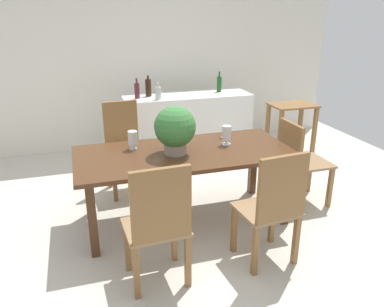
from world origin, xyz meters
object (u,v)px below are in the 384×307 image
(chair_far_left, at_px, (124,143))
(chair_foot_end, at_px, (298,158))
(wine_glass, at_px, (224,128))
(crystal_vase_left, at_px, (133,139))
(crystal_vase_center_near, at_px, (227,134))
(kitchen_counter, at_px, (188,127))
(flower_centerpiece, at_px, (175,128))
(wine_bottle_tall, at_px, (148,88))
(wine_bottle_dark, at_px, (137,90))
(wine_bottle_clear, at_px, (219,84))
(chair_near_left, at_px, (159,222))
(side_table, at_px, (291,119))
(dining_table, at_px, (185,159))
(wine_bottle_green, at_px, (158,93))
(chair_near_right, at_px, (274,204))

(chair_far_left, relative_size, chair_foot_end, 1.12)
(chair_far_left, height_order, wine_glass, chair_far_left)
(crystal_vase_left, xyz_separation_m, crystal_vase_center_near, (0.93, -0.14, 0.01))
(chair_far_left, xyz_separation_m, kitchen_counter, (1.01, 0.77, -0.11))
(flower_centerpiece, distance_m, wine_bottle_tall, 1.81)
(kitchen_counter, bearing_deg, chair_far_left, -142.80)
(wine_glass, xyz_separation_m, wine_bottle_dark, (-0.69, 1.41, 0.17))
(wine_bottle_dark, bearing_deg, wine_glass, -63.80)
(wine_bottle_clear, bearing_deg, crystal_vase_center_near, -108.41)
(crystal_vase_center_near, relative_size, wine_glass, 1.25)
(chair_near_left, height_order, chair_far_left, chair_far_left)
(crystal_vase_left, bearing_deg, side_table, 23.58)
(flower_centerpiece, bearing_deg, kitchen_counter, 69.89)
(dining_table, bearing_deg, flower_centerpiece, -164.87)
(flower_centerpiece, distance_m, crystal_vase_center_near, 0.59)
(crystal_vase_center_near, distance_m, side_table, 1.93)
(chair_foot_end, relative_size, side_table, 1.18)
(chair_foot_end, bearing_deg, chair_far_left, 61.49)
(wine_bottle_green, relative_size, wine_bottle_tall, 0.78)
(dining_table, height_order, crystal_vase_left, crystal_vase_left)
(chair_far_left, bearing_deg, wine_bottle_green, 43.83)
(wine_glass, bearing_deg, chair_near_right, -92.00)
(crystal_vase_center_near, relative_size, wine_bottle_dark, 0.74)
(crystal_vase_center_near, xyz_separation_m, wine_bottle_tall, (-0.46, 1.71, 0.19))
(wine_glass, height_order, wine_bottle_clear, wine_bottle_clear)
(crystal_vase_left, height_order, wine_bottle_green, wine_bottle_green)
(chair_far_left, xyz_separation_m, flower_centerpiece, (0.38, -0.96, 0.42))
(wine_glass, bearing_deg, wine_bottle_tall, 109.34)
(wine_glass, distance_m, wine_bottle_clear, 1.59)
(chair_near_left, bearing_deg, dining_table, -119.42)
(crystal_vase_center_near, xyz_separation_m, kitchen_counter, (0.07, 1.63, -0.40))
(chair_near_right, xyz_separation_m, wine_bottle_green, (-0.40, 2.47, 0.45))
(crystal_vase_center_near, relative_size, wine_bottle_green, 0.90)
(chair_far_left, height_order, crystal_vase_left, chair_far_left)
(crystal_vase_center_near, bearing_deg, flower_centerpiece, -170.23)
(dining_table, distance_m, wine_bottle_clear, 2.10)
(flower_centerpiece, relative_size, wine_bottle_tall, 1.64)
(chair_near_right, distance_m, wine_bottle_dark, 2.74)
(chair_far_left, xyz_separation_m, wine_bottle_green, (0.56, 0.61, 0.44))
(flower_centerpiece, bearing_deg, crystal_vase_center_near, 9.77)
(chair_far_left, bearing_deg, wine_bottle_dark, 64.51)
(chair_near_left, height_order, chair_near_right, chair_near_left)
(crystal_vase_center_near, xyz_separation_m, wine_glass, (0.06, 0.22, -0.00))
(chair_near_left, distance_m, chair_near_right, 0.95)
(dining_table, relative_size, wine_bottle_dark, 7.84)
(chair_foot_end, bearing_deg, side_table, -28.34)
(chair_far_left, relative_size, wine_glass, 6.62)
(crystal_vase_left, height_order, crystal_vase_center_near, crystal_vase_center_near)
(kitchen_counter, xyz_separation_m, wine_bottle_tall, (-0.53, 0.08, 0.58))
(dining_table, bearing_deg, wine_bottle_green, 86.87)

